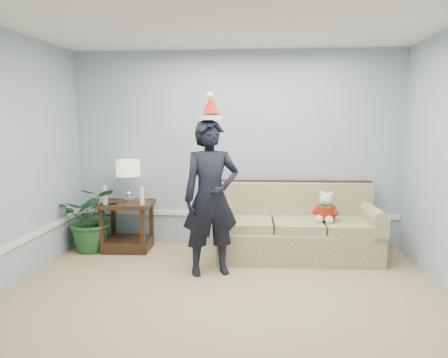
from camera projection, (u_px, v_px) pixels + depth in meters
name	position (u px, v px, depth m)	size (l,w,h in m)	color
room_shell	(214.00, 172.00, 3.55)	(4.54, 5.04, 2.74)	tan
wainscot_trim	(124.00, 237.00, 4.95)	(4.49, 4.99, 0.06)	white
sofa	(297.00, 231.00, 5.66)	(2.07, 0.96, 0.95)	#4C5629
side_table	(128.00, 231.00, 5.95)	(0.71, 0.61, 0.66)	#382414
table_lamp	(128.00, 170.00, 5.89)	(0.32, 0.32, 0.57)	silver
candle_pair	(123.00, 196.00, 5.70)	(0.56, 0.06, 0.24)	silver
houseplant	(93.00, 218.00, 5.88)	(0.80, 0.69, 0.89)	#1F5026
man	(211.00, 198.00, 4.95)	(0.65, 0.42, 1.77)	black
santa_hat	(211.00, 108.00, 4.83)	(0.32, 0.34, 0.31)	white
teddy_bear	(326.00, 210.00, 5.46)	(0.30, 0.30, 0.39)	white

